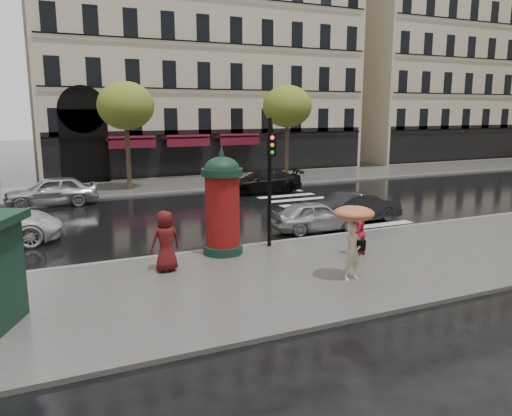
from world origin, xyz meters
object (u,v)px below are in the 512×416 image
car_silver (316,216)px  car_darkgrey (359,207)px  woman_red (356,232)px  man_burgundy (166,241)px  car_far_silver (52,191)px  traffic_light (270,170)px  car_black (262,182)px  morris_column (222,202)px  woman_umbrella (353,230)px

car_silver → car_darkgrey: car_darkgrey is taller
woman_red → man_burgundy: 6.29m
woman_red → car_darkgrey: 5.86m
man_burgundy → car_far_silver: size_ratio=0.41×
car_silver → car_far_silver: 14.30m
traffic_light → car_black: size_ratio=0.95×
car_far_silver → morris_column: bearing=22.2°
car_silver → car_darkgrey: size_ratio=0.91×
car_far_silver → car_silver: bearing=43.3°
car_far_silver → car_darkgrey: bearing=52.3°
woman_umbrella → woman_red: woman_umbrella is taller
woman_umbrella → traffic_light: traffic_light is taller
car_black → traffic_light: bearing=-19.2°
car_silver → car_far_silver: bearing=48.1°
woman_umbrella → car_far_silver: bearing=113.7°
woman_umbrella → car_darkgrey: woman_umbrella is taller
man_burgundy → morris_column: (2.25, 1.08, 0.85)m
traffic_light → woman_red: bearing=-45.9°
traffic_light → car_black: 12.71m
man_burgundy → traffic_light: 4.61m
traffic_light → car_darkgrey: 6.55m
morris_column → car_darkgrey: (7.48, 2.54, -1.23)m
woman_red → car_silver: size_ratio=0.44×
woman_umbrella → traffic_light: size_ratio=0.49×
man_burgundy → car_black: bearing=-133.6°
car_black → car_far_silver: bearing=-89.3°
woman_red → morris_column: 4.59m
morris_column → car_far_silver: 13.33m
man_burgundy → car_darkgrey: (9.73, 3.62, -0.38)m
traffic_light → car_silver: size_ratio=1.21×
car_silver → car_black: car_black is taller
woman_red → morris_column: bearing=-50.1°
car_black → car_far_silver: (-11.77, 0.89, 0.09)m
car_far_silver → traffic_light: bearing=29.3°
man_burgundy → car_far_silver: (-2.56, 13.46, -0.27)m
car_silver → woman_red: bearing=173.6°
man_burgundy → morris_column: size_ratio=0.50×
traffic_light → woman_umbrella: bearing=-82.1°
car_silver → car_far_silver: (-9.62, 10.58, 0.14)m
woman_red → man_burgundy: man_burgundy is taller
woman_red → traffic_light: 3.62m
car_far_silver → woman_umbrella: bearing=24.6°
traffic_light → car_silver: traffic_light is taller
morris_column → traffic_light: traffic_light is taller
woman_red → car_black: bearing=-124.3°
woman_red → car_black: size_ratio=0.34×
woman_umbrella → car_far_silver: woman_umbrella is taller
man_burgundy → car_black: 15.59m
car_silver → car_darkgrey: bearing=-68.6°
morris_column → car_far_silver: morris_column is taller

